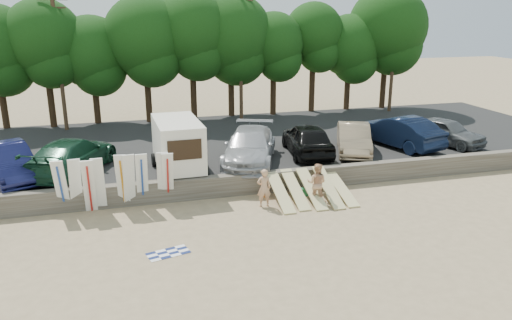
% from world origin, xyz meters
% --- Properties ---
extents(ground, '(120.00, 120.00, 0.00)m').
position_xyz_m(ground, '(0.00, 0.00, 0.00)').
color(ground, tan).
rests_on(ground, ground).
extents(seawall, '(44.00, 0.50, 1.00)m').
position_xyz_m(seawall, '(0.00, 3.00, 0.50)').
color(seawall, '#6B6356').
rests_on(seawall, ground).
extents(parking_lot, '(44.00, 14.50, 0.70)m').
position_xyz_m(parking_lot, '(0.00, 10.50, 0.35)').
color(parking_lot, '#282828').
rests_on(parking_lot, ground).
extents(treeline, '(33.83, 6.32, 9.48)m').
position_xyz_m(treeline, '(0.23, 17.40, 6.49)').
color(treeline, '#382616').
rests_on(treeline, parking_lot).
extents(utility_poles, '(25.80, 0.26, 9.00)m').
position_xyz_m(utility_poles, '(2.00, 16.00, 5.43)').
color(utility_poles, '#473321').
rests_on(utility_poles, parking_lot).
extents(box_trailer, '(2.48, 4.20, 2.61)m').
position_xyz_m(box_trailer, '(-3.85, 5.01, 2.16)').
color(box_trailer, white).
rests_on(box_trailer, parking_lot).
extents(car_0, '(3.81, 5.56, 1.74)m').
position_xyz_m(car_0, '(-11.70, 5.91, 1.57)').
color(car_0, '#121540').
rests_on(car_0, parking_lot).
extents(car_1, '(4.62, 6.41, 1.73)m').
position_xyz_m(car_1, '(-8.86, 6.29, 1.56)').
color(car_1, '#143926').
rests_on(car_1, parking_lot).
extents(car_2, '(4.42, 6.54, 1.76)m').
position_xyz_m(car_2, '(-0.09, 5.55, 1.58)').
color(car_2, '#ACACB1').
rests_on(car_2, parking_lot).
extents(car_3, '(2.77, 5.47, 1.78)m').
position_xyz_m(car_3, '(3.36, 6.23, 1.59)').
color(car_3, black).
rests_on(car_3, parking_lot).
extents(car_4, '(3.41, 5.15, 1.61)m').
position_xyz_m(car_4, '(5.99, 5.88, 1.50)').
color(car_4, '#988060').
rests_on(car_4, parking_lot).
extents(car_5, '(3.35, 5.80, 1.81)m').
position_xyz_m(car_5, '(9.13, 6.39, 1.60)').
color(car_5, black).
rests_on(car_5, parking_lot).
extents(car_6, '(3.52, 4.95, 1.57)m').
position_xyz_m(car_6, '(12.06, 6.06, 1.48)').
color(car_6, '#525658').
rests_on(car_6, parking_lot).
extents(surfboard_upright_0, '(0.58, 0.84, 2.51)m').
position_xyz_m(surfboard_upright_0, '(-9.08, 2.62, 1.26)').
color(surfboard_upright_0, white).
rests_on(surfboard_upright_0, ground).
extents(surfboard_upright_1, '(0.61, 0.83, 2.52)m').
position_xyz_m(surfboard_upright_1, '(-8.50, 2.64, 1.26)').
color(surfboard_upright_1, white).
rests_on(surfboard_upright_1, ground).
extents(surfboard_upright_2, '(0.52, 0.84, 2.50)m').
position_xyz_m(surfboard_upright_2, '(-7.94, 2.39, 1.25)').
color(surfboard_upright_2, white).
rests_on(surfboard_upright_2, ground).
extents(surfboard_upright_3, '(0.51, 0.73, 2.53)m').
position_xyz_m(surfboard_upright_3, '(-7.55, 2.49, 1.26)').
color(surfboard_upright_3, white).
rests_on(surfboard_upright_3, ground).
extents(surfboard_upright_4, '(0.58, 0.67, 2.55)m').
position_xyz_m(surfboard_upright_4, '(-6.57, 2.60, 1.28)').
color(surfboard_upright_4, white).
rests_on(surfboard_upright_4, ground).
extents(surfboard_upright_5, '(0.57, 0.69, 2.55)m').
position_xyz_m(surfboard_upright_5, '(-6.29, 2.57, 1.27)').
color(surfboard_upright_5, white).
rests_on(surfboard_upright_5, ground).
extents(surfboard_upright_6, '(0.51, 0.72, 2.53)m').
position_xyz_m(surfboard_upright_6, '(-5.73, 2.62, 1.27)').
color(surfboard_upright_6, white).
rests_on(surfboard_upright_6, ground).
extents(surfboard_upright_7, '(0.51, 0.85, 2.50)m').
position_xyz_m(surfboard_upright_7, '(-4.62, 2.59, 1.25)').
color(surfboard_upright_7, white).
rests_on(surfboard_upright_7, ground).
extents(surfboard_upright_8, '(0.53, 0.72, 2.53)m').
position_xyz_m(surfboard_upright_8, '(-4.82, 2.63, 1.27)').
color(surfboard_upright_8, white).
rests_on(surfboard_upright_8, ground).
extents(surfboard_low_0, '(0.56, 2.87, 1.02)m').
position_xyz_m(surfboard_low_0, '(0.27, 1.46, 0.51)').
color(surfboard_low_0, '#CFC282').
rests_on(surfboard_low_0, ground).
extents(surfboard_low_1, '(0.56, 2.85, 1.06)m').
position_xyz_m(surfboard_low_1, '(1.03, 1.60, 0.53)').
color(surfboard_low_1, '#CFC282').
rests_on(surfboard_low_1, ground).
extents(surfboard_low_2, '(0.56, 2.84, 1.10)m').
position_xyz_m(surfboard_low_2, '(1.76, 1.42, 0.55)').
color(surfboard_low_2, '#CFC282').
rests_on(surfboard_low_2, ground).
extents(surfboard_low_3, '(0.56, 2.81, 1.18)m').
position_xyz_m(surfboard_low_3, '(2.54, 1.31, 0.59)').
color(surfboard_low_3, '#CFC282').
rests_on(surfboard_low_3, ground).
extents(surfboard_low_4, '(0.56, 2.92, 0.82)m').
position_xyz_m(surfboard_low_4, '(3.26, 1.44, 0.41)').
color(surfboard_low_4, '#CFC282').
rests_on(surfboard_low_4, ground).
extents(beachgoer_a, '(0.66, 0.45, 1.74)m').
position_xyz_m(beachgoer_a, '(-0.57, 1.24, 0.87)').
color(beachgoer_a, tan).
rests_on(beachgoer_a, ground).
extents(beachgoer_b, '(1.13, 1.07, 1.84)m').
position_xyz_m(beachgoer_b, '(1.87, 1.09, 0.92)').
color(beachgoer_b, tan).
rests_on(beachgoer_b, ground).
extents(cooler, '(0.47, 0.43, 0.32)m').
position_xyz_m(cooler, '(1.68, 2.07, 0.16)').
color(cooler, '#27904E').
rests_on(cooler, ground).
extents(gear_bag, '(0.35, 0.32, 0.22)m').
position_xyz_m(gear_bag, '(-0.23, 2.40, 0.11)').
color(gear_bag, '#C75B17').
rests_on(gear_bag, ground).
extents(beach_towel, '(1.83, 1.83, 0.00)m').
position_xyz_m(beach_towel, '(-5.14, -2.13, 0.01)').
color(beach_towel, white).
rests_on(beach_towel, ground).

